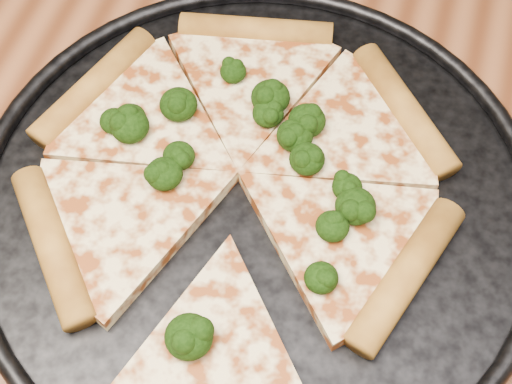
# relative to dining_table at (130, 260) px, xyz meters

# --- Properties ---
(dining_table) EXTENTS (1.20, 0.90, 0.75)m
(dining_table) POSITION_rel_dining_table_xyz_m (0.00, 0.00, 0.00)
(dining_table) COLOR brown
(dining_table) RESTS_ON ground
(pizza_pan) EXTENTS (0.41, 0.41, 0.02)m
(pizza_pan) POSITION_rel_dining_table_xyz_m (0.10, 0.03, 0.10)
(pizza_pan) COLOR black
(pizza_pan) RESTS_ON dining_table
(pizza) EXTENTS (0.32, 0.36, 0.02)m
(pizza) POSITION_rel_dining_table_xyz_m (0.08, 0.03, 0.11)
(pizza) COLOR beige
(pizza) RESTS_ON pizza_pan
(broccoli_florets) EXTENTS (0.21, 0.23, 0.02)m
(broccoli_florets) POSITION_rel_dining_table_xyz_m (0.08, 0.04, 0.12)
(broccoli_florets) COLOR black
(broccoli_florets) RESTS_ON pizza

